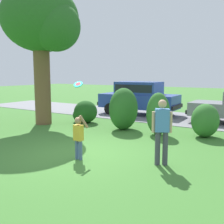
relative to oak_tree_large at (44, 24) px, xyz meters
The scene contains 11 objects.
ground_plane 7.10m from the oak_tree_large, 33.23° to the right, with size 80.00×80.00×0.00m, color #3D752D.
driveway_strip 8.12m from the oak_tree_large, 47.60° to the left, with size 28.00×4.40×0.02m, color slate.
oak_tree_large is the anchor object (origin of this frame).
shrub_near_tree 4.52m from the oak_tree_large, 42.23° to the left, with size 1.29×1.13×1.09m.
shrub_centre_left 5.40m from the oak_tree_large, 12.59° to the left, with size 1.17×1.39×1.79m.
shrub_centre 6.69m from the oak_tree_large, ahead, with size 0.95×0.82×1.67m.
shrub_centre_right 8.27m from the oak_tree_large, 10.69° to the left, with size 1.03×1.12×1.27m.
parked_suv 6.59m from the oak_tree_large, 65.29° to the left, with size 4.79×2.28×1.92m.
child_thrower 7.14m from the oak_tree_large, 34.91° to the right, with size 0.46×0.26×1.29m.
frisbee 5.73m from the oak_tree_large, 32.29° to the right, with size 0.30×0.24×0.22m.
adult_onlooker 8.31m from the oak_tree_large, 20.05° to the right, with size 0.47×0.37×1.74m.
Camera 1 is at (5.28, -6.18, 2.42)m, focal length 43.88 mm.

